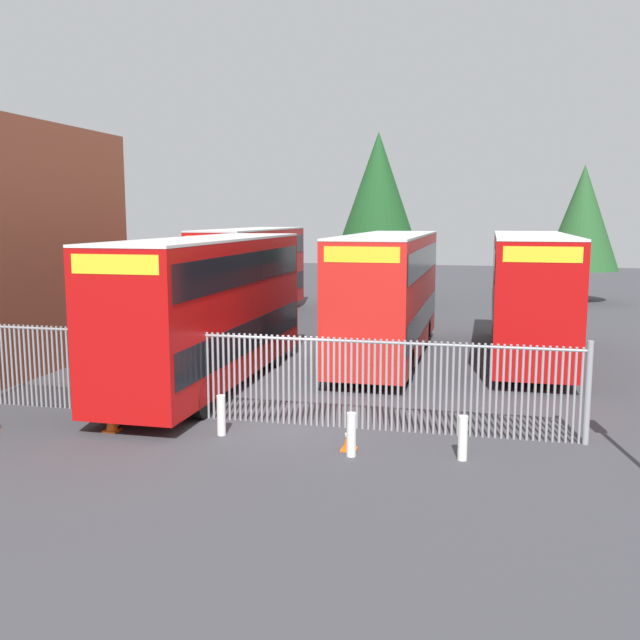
{
  "coord_description": "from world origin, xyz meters",
  "views": [
    {
      "loc": [
        4.83,
        -16.37,
        5.07
      ],
      "look_at": [
        0.0,
        4.0,
        2.0
      ],
      "focal_mm": 40.15,
      "sensor_mm": 36.0,
      "label": 1
    }
  ],
  "objects": [
    {
      "name": "ground_plane",
      "position": [
        0.0,
        8.0,
        0.0
      ],
      "size": [
        100.0,
        100.0,
        0.0
      ],
      "primitive_type": "plane",
      "color": "#3D3D42"
    },
    {
      "name": "palisade_fence",
      "position": [
        -0.67,
        0.0,
        1.18
      ],
      "size": [
        15.59,
        0.14,
        2.35
      ],
      "color": "gray",
      "rests_on": "ground"
    },
    {
      "name": "double_decker_bus_near_gate",
      "position": [
        -3.22,
        3.32,
        2.42
      ],
      "size": [
        2.54,
        10.81,
        4.42
      ],
      "color": "#B70C0C",
      "rests_on": "ground"
    },
    {
      "name": "double_decker_bus_behind_fence_left",
      "position": [
        1.39,
        8.48,
        2.42
      ],
      "size": [
        2.54,
        10.81,
        4.42
      ],
      "color": "red",
      "rests_on": "ground"
    },
    {
      "name": "double_decker_bus_behind_fence_right",
      "position": [
        -6.61,
        17.18,
        2.42
      ],
      "size": [
        2.54,
        10.81,
        4.42
      ],
      "color": "red",
      "rests_on": "ground"
    },
    {
      "name": "double_decker_bus_far_back",
      "position": [
        6.25,
        9.69,
        2.42
      ],
      "size": [
        2.54,
        10.81,
        4.42
      ],
      "color": "#B70C0C",
      "rests_on": "ground"
    },
    {
      "name": "bollard_near_left",
      "position": [
        -3.92,
        -1.12,
        0.47
      ],
      "size": [
        0.2,
        0.2,
        0.95
      ],
      "primitive_type": "cylinder",
      "color": "silver",
      "rests_on": "ground"
    },
    {
      "name": "bollard_center_front",
      "position": [
        -1.11,
        -1.25,
        0.47
      ],
      "size": [
        0.2,
        0.2,
        0.95
      ],
      "primitive_type": "cylinder",
      "color": "silver",
      "rests_on": "ground"
    },
    {
      "name": "bollard_near_right",
      "position": [
        2.1,
        -2.0,
        0.47
      ],
      "size": [
        0.2,
        0.2,
        0.95
      ],
      "primitive_type": "cylinder",
      "color": "silver",
      "rests_on": "ground"
    },
    {
      "name": "bollard_far_right",
      "position": [
        4.41,
        -1.7,
        0.47
      ],
      "size": [
        0.2,
        0.2,
        0.95
      ],
      "primitive_type": "cylinder",
      "color": "silver",
      "rests_on": "ground"
    },
    {
      "name": "traffic_cone_by_gate",
      "position": [
        -3.75,
        -1.57,
        0.29
      ],
      "size": [
        0.34,
        0.34,
        0.59
      ],
      "color": "orange",
      "rests_on": "ground"
    },
    {
      "name": "traffic_cone_near_kerb",
      "position": [
        1.99,
        -1.63,
        0.29
      ],
      "size": [
        0.34,
        0.34,
        0.59
      ],
      "color": "orange",
      "rests_on": "ground"
    },
    {
      "name": "tree_tall_back",
      "position": [
        -1.31,
        23.5,
        5.92
      ],
      "size": [
        5.17,
        5.17,
        9.62
      ],
      "color": "#4C3823",
      "rests_on": "ground"
    },
    {
      "name": "tree_short_side",
      "position": [
        10.02,
        27.96,
        4.92
      ],
      "size": [
        4.25,
        4.25,
        7.97
      ],
      "color": "#4C3823",
      "rests_on": "ground"
    }
  ]
}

